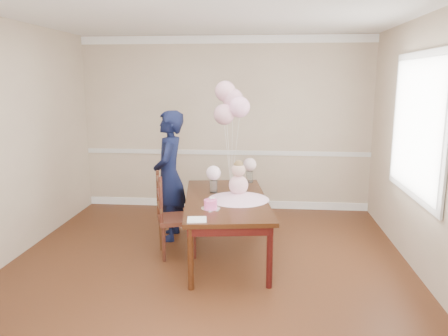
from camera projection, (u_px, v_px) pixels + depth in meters
floor at (205, 274)px, 4.66m from camera, size 4.50×5.00×0.00m
ceiling at (203, 8)px, 4.13m from camera, size 4.50×5.00×0.02m
wall_back at (226, 124)px, 6.83m from camera, size 4.50×0.02×2.70m
wall_front at (128, 235)px, 1.95m from camera, size 4.50×0.02×2.70m
wall_right at (436, 152)px, 4.19m from camera, size 0.02×5.00×2.70m
chair_rail_trim at (226, 153)px, 6.91m from camera, size 4.50×0.02×0.07m
crown_molding at (226, 39)px, 6.57m from camera, size 4.50×0.02×0.12m
baseboard_trim at (226, 204)px, 7.08m from camera, size 4.50×0.02×0.12m
window_frame at (418, 126)px, 4.64m from camera, size 0.02×1.66×1.56m
window_blinds at (416, 126)px, 4.64m from camera, size 0.01×1.50×1.40m
dining_table_top at (226, 200)px, 5.03m from camera, size 1.17×1.96×0.05m
table_apron at (226, 206)px, 5.05m from camera, size 1.06×1.85×0.09m
table_leg_fl at (191, 258)px, 4.25m from camera, size 0.07×0.07×0.65m
table_leg_fr at (270, 257)px, 4.29m from camera, size 0.07×0.07×0.65m
table_leg_bl at (194, 208)px, 5.92m from camera, size 0.07×0.07×0.65m
table_leg_br at (251, 207)px, 5.95m from camera, size 0.07×0.07×0.65m
baby_skirt at (238, 195)px, 4.98m from camera, size 0.79×0.79×0.09m
baby_torso at (238, 185)px, 4.96m from camera, size 0.22×0.22×0.22m
baby_head at (239, 170)px, 4.92m from camera, size 0.16×0.16×0.16m
baby_hair at (239, 165)px, 4.91m from camera, size 0.11×0.11×0.11m
cake_platter at (211, 208)px, 4.61m from camera, size 0.23×0.23×0.01m
birthday_cake at (211, 204)px, 4.60m from camera, size 0.16×0.16×0.09m
cake_flower_a at (211, 198)px, 4.59m from camera, size 0.03×0.03×0.03m
cake_flower_b at (213, 198)px, 4.61m from camera, size 0.03×0.03×0.03m
rose_vase_near at (214, 186)px, 5.28m from camera, size 0.10×0.10×0.15m
roses_near at (213, 173)px, 5.25m from camera, size 0.18×0.18×0.18m
rose_vase_far at (250, 177)px, 5.80m from camera, size 0.10×0.10×0.15m
roses_far at (250, 165)px, 5.77m from camera, size 0.18×0.18×0.18m
napkin at (197, 220)px, 4.25m from camera, size 0.21×0.21×0.01m
balloon_weight at (231, 187)px, 5.53m from camera, size 0.04×0.04×0.02m
balloon_a at (224, 114)px, 5.34m from camera, size 0.26×0.26×0.26m
balloon_b at (239, 107)px, 5.29m from camera, size 0.26×0.26×0.26m
balloon_c at (233, 99)px, 5.40m from camera, size 0.26×0.26×0.26m
balloon_d at (225, 91)px, 5.40m from camera, size 0.26×0.26×0.26m
balloon_ribbon_a at (228, 157)px, 5.45m from camera, size 0.08×0.02×0.77m
balloon_ribbon_b at (235, 153)px, 5.42m from camera, size 0.10×0.04×0.86m
balloon_ribbon_c at (232, 149)px, 5.48m from camera, size 0.01×0.09×0.96m
balloon_ribbon_d at (228, 145)px, 5.48m from camera, size 0.09×0.09×1.05m
dining_chair_seat at (177, 219)px, 5.10m from camera, size 0.54×0.54×0.05m
chair_leg_fl at (164, 244)px, 4.94m from camera, size 0.05×0.05×0.42m
chair_leg_fr at (194, 241)px, 5.02m from camera, size 0.05×0.05×0.42m
chair_leg_bl at (161, 234)px, 5.27m from camera, size 0.05×0.05×0.42m
chair_leg_br at (190, 231)px, 5.35m from camera, size 0.05×0.05×0.42m
chair_back_post_l at (161, 201)px, 4.83m from camera, size 0.05×0.05×0.54m
chair_back_post_r at (158, 193)px, 5.16m from camera, size 0.05×0.05×0.54m
chair_slat_low at (160, 206)px, 5.02m from camera, size 0.15×0.38×0.05m
chair_slat_mid at (159, 193)px, 4.99m from camera, size 0.15×0.38×0.05m
chair_slat_top at (159, 180)px, 4.96m from camera, size 0.15×0.38×0.05m
woman at (169, 176)px, 5.57m from camera, size 0.42×0.62×1.66m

